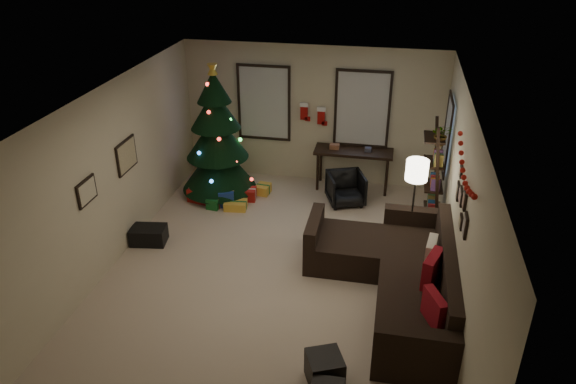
% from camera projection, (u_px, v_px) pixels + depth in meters
% --- Properties ---
extents(floor, '(7.00, 7.00, 0.00)m').
position_uv_depth(floor, '(273.00, 278.00, 8.11)').
color(floor, '#BFA990').
rests_on(floor, ground).
extents(ceiling, '(7.00, 7.00, 0.00)m').
position_uv_depth(ceiling, '(271.00, 103.00, 6.87)').
color(ceiling, white).
rests_on(ceiling, floor).
extents(wall_back, '(5.00, 0.00, 5.00)m').
position_uv_depth(wall_back, '(312.00, 115.00, 10.54)').
color(wall_back, beige).
rests_on(wall_back, floor).
extents(wall_left, '(0.00, 7.00, 7.00)m').
position_uv_depth(wall_left, '(105.00, 182.00, 7.93)').
color(wall_left, beige).
rests_on(wall_left, floor).
extents(wall_right, '(0.00, 7.00, 7.00)m').
position_uv_depth(wall_right, '(461.00, 216.00, 7.05)').
color(wall_right, beige).
rests_on(wall_right, floor).
extents(window_back_left, '(1.05, 0.06, 1.50)m').
position_uv_depth(window_back_left, '(264.00, 103.00, 10.59)').
color(window_back_left, '#728CB2').
rests_on(window_back_left, wall_back).
extents(window_back_right, '(1.05, 0.06, 1.50)m').
position_uv_depth(window_back_right, '(362.00, 109.00, 10.26)').
color(window_back_right, '#728CB2').
rests_on(window_back_right, wall_back).
extents(window_right_wall, '(0.06, 0.90, 1.30)m').
position_uv_depth(window_right_wall, '(448.00, 135.00, 9.21)').
color(window_right_wall, '#728CB2').
rests_on(window_right_wall, wall_right).
extents(christmas_tree, '(1.40, 1.40, 2.61)m').
position_uv_depth(christmas_tree, '(217.00, 141.00, 10.07)').
color(christmas_tree, black).
rests_on(christmas_tree, floor).
extents(presents, '(1.50, 1.01, 0.30)m').
position_uv_depth(presents, '(226.00, 195.00, 10.25)').
color(presents, maroon).
rests_on(presents, floor).
extents(sofa, '(2.12, 3.06, 0.92)m').
position_uv_depth(sofa, '(399.00, 275.00, 7.66)').
color(sofa, black).
rests_on(sofa, floor).
extents(pillow_red_a, '(0.29, 0.46, 0.45)m').
position_uv_depth(pillow_red_a, '(434.00, 310.00, 6.47)').
color(pillow_red_a, maroon).
rests_on(pillow_red_a, sofa).
extents(pillow_red_b, '(0.30, 0.52, 0.50)m').
position_uv_depth(pillow_red_b, '(432.00, 271.00, 7.17)').
color(pillow_red_b, maroon).
rests_on(pillow_red_b, sofa).
extents(pillow_cream, '(0.18, 0.43, 0.42)m').
position_uv_depth(pillow_cream, '(431.00, 253.00, 7.57)').
color(pillow_cream, beige).
rests_on(pillow_cream, sofa).
extents(ottoman_near, '(0.51, 0.51, 0.37)m').
position_uv_depth(ottoman_near, '(325.00, 369.00, 6.25)').
color(ottoman_near, black).
rests_on(ottoman_near, floor).
extents(desk, '(1.49, 0.53, 0.80)m').
position_uv_depth(desk, '(354.00, 155.00, 10.44)').
color(desk, black).
rests_on(desk, floor).
extents(desk_chair, '(0.74, 0.72, 0.60)m').
position_uv_depth(desk_chair, '(346.00, 188.00, 10.07)').
color(desk_chair, black).
rests_on(desk_chair, floor).
extents(bookshelf, '(0.30, 0.56, 1.92)m').
position_uv_depth(bookshelf, '(435.00, 179.00, 8.98)').
color(bookshelf, black).
rests_on(bookshelf, floor).
extents(potted_plant, '(0.45, 0.40, 0.45)m').
position_uv_depth(potted_plant, '(442.00, 131.00, 8.54)').
color(potted_plant, '#4C4C4C').
rests_on(potted_plant, bookshelf).
extents(floor_lamp, '(0.34, 0.34, 1.59)m').
position_uv_depth(floor_lamp, '(416.00, 176.00, 8.16)').
color(floor_lamp, black).
rests_on(floor_lamp, floor).
extents(art_map, '(0.04, 0.60, 0.50)m').
position_uv_depth(art_map, '(126.00, 156.00, 8.47)').
color(art_map, black).
rests_on(art_map, wall_left).
extents(art_abstract, '(0.04, 0.45, 0.35)m').
position_uv_depth(art_abstract, '(87.00, 191.00, 7.43)').
color(art_abstract, black).
rests_on(art_abstract, wall_left).
extents(gallery, '(0.03, 1.25, 0.54)m').
position_uv_depth(gallery, '(462.00, 203.00, 6.89)').
color(gallery, black).
rests_on(gallery, wall_right).
extents(garland, '(0.08, 1.90, 0.30)m').
position_uv_depth(garland, '(465.00, 169.00, 6.67)').
color(garland, '#A5140C').
rests_on(garland, wall_right).
extents(stocking_left, '(0.20, 0.05, 0.36)m').
position_uv_depth(stocking_left, '(305.00, 111.00, 10.44)').
color(stocking_left, '#990F0C').
rests_on(stocking_left, wall_back).
extents(stocking_right, '(0.20, 0.05, 0.36)m').
position_uv_depth(stocking_right, '(322.00, 116.00, 10.43)').
color(stocking_right, '#990F0C').
rests_on(stocking_right, wall_back).
extents(storage_bin, '(0.61, 0.45, 0.28)m').
position_uv_depth(storage_bin, '(149.00, 235.00, 8.93)').
color(storage_bin, black).
rests_on(storage_bin, floor).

